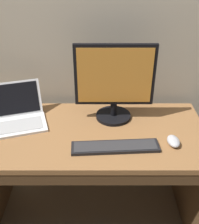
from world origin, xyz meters
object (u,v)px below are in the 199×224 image
at_px(external_monitor, 114,84).
at_px(laptop_white, 18,117).
at_px(computer_mouse, 173,141).
at_px(wired_keyboard, 115,147).

bearing_deg(external_monitor, laptop_white, -174.84).
distance_m(laptop_white, computer_mouse, 0.97).
bearing_deg(laptop_white, computer_mouse, -13.27).
bearing_deg(external_monitor, wired_keyboard, -90.50).
xyz_separation_m(laptop_white, computer_mouse, (0.95, -0.22, -0.02)).
relative_size(wired_keyboard, computer_mouse, 4.55).
bearing_deg(wired_keyboard, laptop_white, 156.88).
distance_m(laptop_white, wired_keyboard, 0.66).
bearing_deg(laptop_white, external_monitor, 5.16).
height_order(external_monitor, wired_keyboard, external_monitor).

